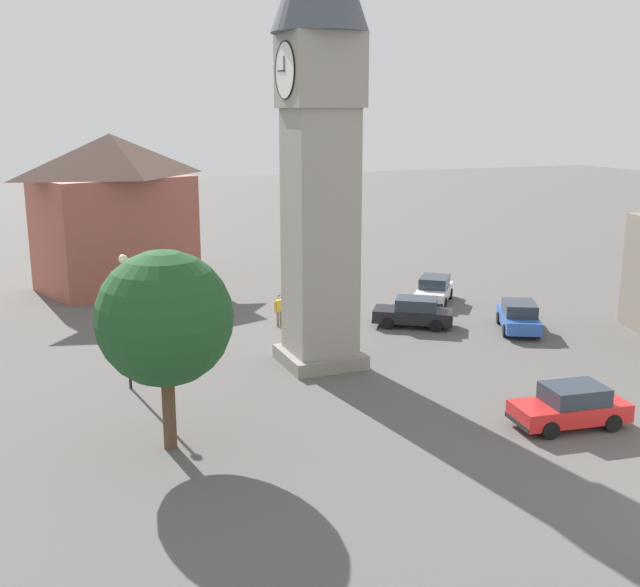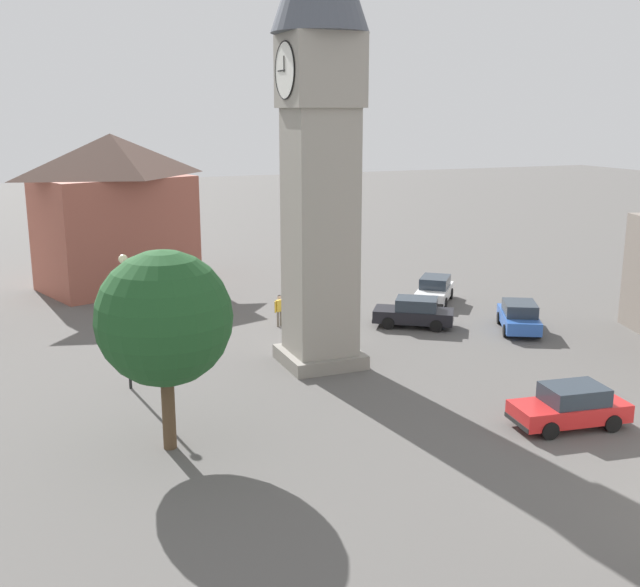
% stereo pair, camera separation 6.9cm
% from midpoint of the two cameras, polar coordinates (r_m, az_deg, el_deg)
% --- Properties ---
extents(ground_plane, '(200.00, 200.00, 0.00)m').
position_cam_midpoint_polar(ground_plane, '(34.32, -0.06, -5.21)').
color(ground_plane, '#565451').
extents(clock_tower, '(4.04, 4.04, 20.06)m').
position_cam_midpoint_polar(clock_tower, '(32.53, -0.06, 14.74)').
color(clock_tower, gray).
rests_on(clock_tower, ground).
extents(car_blue_kerb, '(4.26, 3.92, 1.53)m').
position_cam_midpoint_polar(car_blue_kerb, '(45.37, 8.46, 0.28)').
color(car_blue_kerb, white).
rests_on(car_blue_kerb, ground).
extents(car_silver_kerb, '(3.70, 4.37, 1.53)m').
position_cam_midpoint_polar(car_silver_kerb, '(40.15, 6.97, -1.40)').
color(car_silver_kerb, black).
rests_on(car_silver_kerb, ground).
extents(car_red_corner, '(4.44, 3.42, 1.53)m').
position_cam_midpoint_polar(car_red_corner, '(40.38, 14.54, -1.65)').
color(car_red_corner, '#2D5BB7').
rests_on(car_red_corner, ground).
extents(car_white_side, '(2.22, 4.31, 1.53)m').
position_cam_midpoint_polar(car_white_side, '(28.85, 18.11, -7.99)').
color(car_white_side, red).
rests_on(car_white_side, ground).
extents(pedestrian, '(0.27, 0.56, 1.69)m').
position_cam_midpoint_polar(pedestrian, '(39.84, -3.11, -1.07)').
color(pedestrian, '#706656').
rests_on(pedestrian, ground).
extents(tree, '(4.44, 4.44, 6.72)m').
position_cam_midpoint_polar(tree, '(25.05, -11.59, -1.86)').
color(tree, brown).
rests_on(tree, ground).
extents(building_shop_left, '(8.70, 10.72, 9.65)m').
position_cam_midpoint_polar(building_shop_left, '(49.72, -15.15, 5.97)').
color(building_shop_left, '#995142').
rests_on(building_shop_left, ground).
extents(lamp_post, '(0.36, 0.36, 5.53)m').
position_cam_midpoint_polar(lamp_post, '(31.18, -14.34, -0.57)').
color(lamp_post, black).
rests_on(lamp_post, ground).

